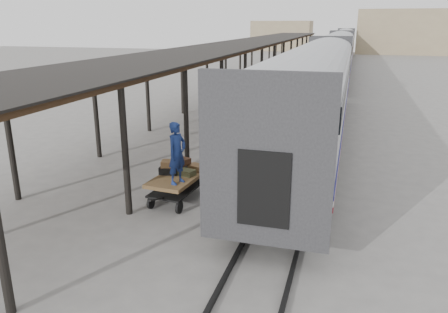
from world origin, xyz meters
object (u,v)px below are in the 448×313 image
baggage_cart (179,181)px  pedestrian (240,102)px  porter (177,153)px  luggage_tug (253,90)px

baggage_cart → pedestrian: (-1.50, 14.18, 0.17)m
porter → pedestrian: porter is taller
luggage_tug → porter: (2.28, -20.89, 1.14)m
pedestrian → baggage_cart: bearing=89.7°
baggage_cart → pedestrian: bearing=101.7°
luggage_tug → porter: porter is taller
luggage_tug → pedestrian: pedestrian is taller
baggage_cart → porter: bearing=-63.4°
baggage_cart → luggage_tug: 20.34m
luggage_tug → porter: 21.04m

